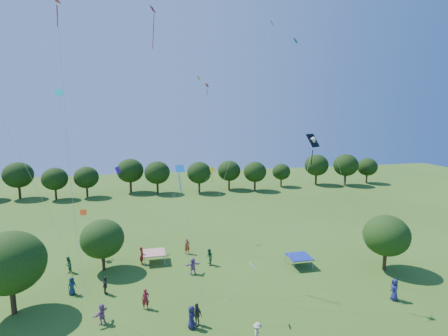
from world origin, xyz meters
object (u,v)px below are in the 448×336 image
near_tree_north (102,239)px  red_high_kite (160,63)px  pirate_kite (313,143)px  tent_blue (299,257)px  near_tree_east (386,235)px  tent_red_stripe (154,253)px  near_tree_west (9,263)px

near_tree_north → red_high_kite: bearing=-15.1°
near_tree_north → pirate_kite: (17.37, -8.72, 9.68)m
tent_blue → near_tree_east: bearing=-18.5°
near_tree_north → red_high_kite: size_ratio=0.22×
near_tree_east → tent_blue: bearing=161.5°
near_tree_north → tent_red_stripe: (4.89, 0.76, -2.18)m
near_tree_north → pirate_kite: size_ratio=0.41×
near_tree_east → tent_red_stripe: bearing=162.5°
near_tree_east → tent_red_stripe: near_tree_east is taller
near_tree_west → tent_blue: size_ratio=2.95×
near_tree_east → red_high_kite: size_ratio=0.23×
tent_red_stripe → pirate_kite: (12.48, -9.47, 11.86)m
red_high_kite → near_tree_north: bearing=164.9°
near_tree_north → tent_red_stripe: bearing=8.8°
near_tree_north → tent_blue: size_ratio=2.32×
pirate_kite → red_high_kite: 15.11m
tent_red_stripe → near_tree_north: bearing=-171.2°
near_tree_east → red_high_kite: 26.86m
tent_blue → pirate_kite: 13.05m
near_tree_west → pirate_kite: (23.28, -2.29, 8.76)m
tent_red_stripe → pirate_kite: size_ratio=0.18×
pirate_kite → tent_red_stripe: bearing=142.8°
pirate_kite → red_high_kite: bearing=148.1°
tent_red_stripe → red_high_kite: (1.01, -2.34, 18.63)m
pirate_kite → near_tree_north: bearing=153.4°
tent_blue → pirate_kite: pirate_kite is taller
near_tree_west → tent_blue: near_tree_west is taller
near_tree_east → tent_red_stripe: 23.18m
near_tree_west → pirate_kite: pirate_kite is taller
near_tree_west → near_tree_north: 8.77m
near_tree_east → red_high_kite: (-20.98, 4.57, 16.14)m
tent_red_stripe → tent_blue: size_ratio=1.00×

